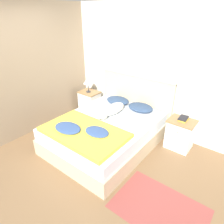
% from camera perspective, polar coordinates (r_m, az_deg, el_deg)
% --- Properties ---
extents(ground_plane, '(16.00, 16.00, 0.00)m').
position_cam_1_polar(ground_plane, '(3.56, -13.73, -15.89)').
color(ground_plane, brown).
extents(wall_back, '(9.00, 0.06, 2.55)m').
position_cam_1_polar(wall_back, '(4.36, 6.66, 12.32)').
color(wall_back, silver).
rests_on(wall_back, ground_plane).
extents(wall_side_left, '(0.06, 3.10, 2.55)m').
position_cam_1_polar(wall_side_left, '(4.61, -17.59, 12.08)').
color(wall_side_left, gray).
rests_on(wall_side_left, ground_plane).
extents(bed, '(1.65, 2.07, 0.53)m').
position_cam_1_polar(bed, '(3.88, -1.89, -5.98)').
color(bed, '#C6B28E').
rests_on(bed, ground_plane).
extents(headboard, '(1.73, 0.06, 1.16)m').
position_cam_1_polar(headboard, '(4.48, 6.70, 3.59)').
color(headboard, '#C6B28E').
rests_on(headboard, ground_plane).
extents(nightstand_left, '(0.48, 0.40, 0.59)m').
position_cam_1_polar(nightstand_left, '(5.07, -6.36, 2.73)').
color(nightstand_left, white).
rests_on(nightstand_left, ground_plane).
extents(nightstand_right, '(0.48, 0.40, 0.59)m').
position_cam_1_polar(nightstand_right, '(4.00, 18.83, -5.98)').
color(nightstand_right, white).
rests_on(nightstand_right, ground_plane).
extents(pillow_left, '(0.53, 0.39, 0.12)m').
position_cam_1_polar(pillow_left, '(4.42, 1.67, 3.35)').
color(pillow_left, navy).
rests_on(pillow_left, bed).
extents(pillow_right, '(0.53, 0.39, 0.12)m').
position_cam_1_polar(pillow_right, '(4.14, 8.14, 1.32)').
color(pillow_right, navy).
rests_on(pillow_right, bed).
extents(quilt, '(1.42, 0.86, 0.12)m').
position_cam_1_polar(quilt, '(3.37, -8.22, -5.57)').
color(quilt, yellow).
rests_on(quilt, bed).
extents(dog, '(0.27, 0.83, 0.19)m').
position_cam_1_polar(dog, '(3.94, -0.05, 0.60)').
color(dog, silver).
rests_on(dog, bed).
extents(book_stack, '(0.16, 0.23, 0.06)m').
position_cam_1_polar(book_stack, '(3.86, 19.73, -1.82)').
color(book_stack, gold).
rests_on(book_stack, nightstand_right).
extents(table_lamp, '(0.23, 0.23, 0.37)m').
position_cam_1_polar(table_lamp, '(4.85, -6.92, 8.83)').
color(table_lamp, '#2D2D33').
rests_on(table_lamp, nightstand_left).
extents(rug, '(1.21, 0.85, 0.00)m').
position_cam_1_polar(rug, '(3.05, 13.30, -25.22)').
color(rug, '#93423D').
rests_on(rug, ground_plane).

